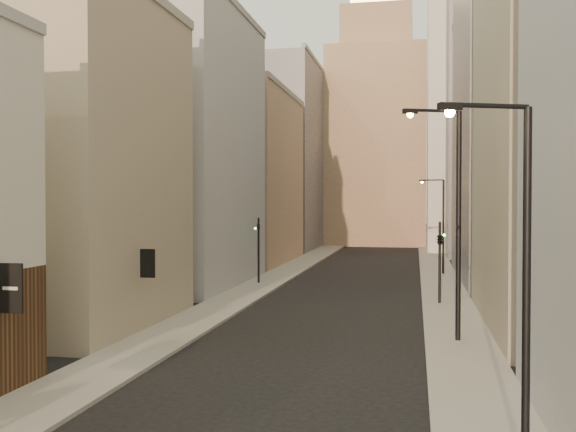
# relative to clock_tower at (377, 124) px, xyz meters

# --- Properties ---
(sidewalk_left) EXTENTS (3.00, 140.00, 0.15)m
(sidewalk_left) POSITION_rel_clock_tower_xyz_m (-5.50, -37.00, -17.56)
(sidewalk_left) COLOR gray
(sidewalk_left) RESTS_ON ground
(sidewalk_right) EXTENTS (3.00, 140.00, 0.15)m
(sidewalk_right) POSITION_rel_clock_tower_xyz_m (7.50, -37.00, -17.56)
(sidewalk_right) COLOR gray
(sidewalk_right) RESTS_ON ground
(left_bldg_beige) EXTENTS (8.00, 12.00, 16.00)m
(left_bldg_beige) POSITION_rel_clock_tower_xyz_m (-11.00, -66.00, -9.63)
(left_bldg_beige) COLOR gray
(left_bldg_beige) RESTS_ON ground
(left_bldg_grey) EXTENTS (8.00, 16.00, 20.00)m
(left_bldg_grey) POSITION_rel_clock_tower_xyz_m (-11.00, -50.00, -7.63)
(left_bldg_grey) COLOR #9F9EA4
(left_bldg_grey) RESTS_ON ground
(left_bldg_tan) EXTENTS (8.00, 18.00, 17.00)m
(left_bldg_tan) POSITION_rel_clock_tower_xyz_m (-11.00, -32.00, -9.13)
(left_bldg_tan) COLOR #9D7B5E
(left_bldg_tan) RESTS_ON ground
(left_bldg_wingrid) EXTENTS (8.00, 20.00, 24.00)m
(left_bldg_wingrid) POSITION_rel_clock_tower_xyz_m (-11.00, -12.00, -5.63)
(left_bldg_wingrid) COLOR gray
(left_bldg_wingrid) RESTS_ON ground
(right_bldg_beige) EXTENTS (8.00, 16.00, 20.00)m
(right_bldg_beige) POSITION_rel_clock_tower_xyz_m (13.00, -62.00, -7.63)
(right_bldg_beige) COLOR gray
(right_bldg_beige) RESTS_ON ground
(right_bldg_wingrid) EXTENTS (8.00, 20.00, 26.00)m
(right_bldg_wingrid) POSITION_rel_clock_tower_xyz_m (13.00, -42.00, -4.63)
(right_bldg_wingrid) COLOR gray
(right_bldg_wingrid) RESTS_ON ground
(highrise) EXTENTS (21.00, 23.00, 51.20)m
(highrise) POSITION_rel_clock_tower_xyz_m (19.00, -14.00, 8.02)
(highrise) COLOR gray
(highrise) RESTS_ON ground
(clock_tower) EXTENTS (14.00, 14.00, 44.90)m
(clock_tower) POSITION_rel_clock_tower_xyz_m (0.00, 0.00, 0.00)
(clock_tower) COLOR #9D7B5E
(clock_tower) RESTS_ON ground
(white_tower) EXTENTS (8.00, 8.00, 41.50)m
(white_tower) POSITION_rel_clock_tower_xyz_m (11.00, -14.00, 0.97)
(white_tower) COLOR silver
(white_tower) RESTS_ON ground
(streetlamp_near) EXTENTS (2.07, 0.96, 8.33)m
(streetlamp_near) POSITION_rel_clock_tower_xyz_m (7.80, -80.26, -12.87)
(streetlamp_near) COLOR black
(streetlamp_near) RESTS_ON ground
(streetlamp_mid) EXTENTS (2.53, 1.17, 10.17)m
(streetlamp_mid) POSITION_rel_clock_tower_xyz_m (7.17, -66.46, -11.82)
(streetlamp_mid) COLOR black
(streetlamp_mid) RESTS_ON ground
(streetlamp_far) EXTENTS (2.12, 0.41, 8.08)m
(streetlamp_far) POSITION_rel_clock_tower_xyz_m (7.68, -39.69, -13.02)
(streetlamp_far) COLOR black
(streetlamp_far) RESTS_ON ground
(traffic_light_left) EXTENTS (0.58, 0.51, 5.00)m
(traffic_light_left) POSITION_rel_clock_tower_xyz_m (-5.90, -48.74, -14.00)
(traffic_light_left) COLOR black
(traffic_light_left) RESTS_ON ground
(traffic_light_right) EXTENTS (0.64, 0.61, 5.00)m
(traffic_light_right) POSITION_rel_clock_tower_xyz_m (7.01, -55.93, -13.92)
(traffic_light_right) COLOR black
(traffic_light_right) RESTS_ON ground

